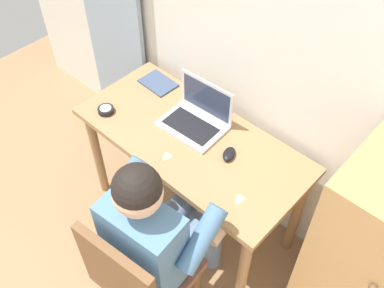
{
  "coord_description": "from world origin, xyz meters",
  "views": [
    {
      "loc": [
        0.67,
        0.67,
        2.42
      ],
      "look_at": [
        -0.31,
        1.73,
        0.85
      ],
      "focal_mm": 40.74,
      "sensor_mm": 36.0,
      "label": 1
    }
  ],
  "objects_px": {
    "person_seated": "(162,228)",
    "notebook_pad": "(158,83)",
    "desk": "(191,151)",
    "computer_mouse": "(229,154)",
    "chair": "(139,275)",
    "laptop": "(197,116)",
    "dresser": "(383,273)",
    "desk_clock": "(106,110)"
  },
  "relations": [
    {
      "from": "person_seated",
      "to": "notebook_pad",
      "type": "bearing_deg",
      "value": 136.77
    },
    {
      "from": "desk",
      "to": "computer_mouse",
      "type": "height_order",
      "value": "computer_mouse"
    },
    {
      "from": "chair",
      "to": "laptop",
      "type": "relative_size",
      "value": 2.53
    },
    {
      "from": "desk",
      "to": "notebook_pad",
      "type": "xyz_separation_m",
      "value": [
        -0.44,
        0.19,
        0.12
      ]
    },
    {
      "from": "desk",
      "to": "dresser",
      "type": "relative_size",
      "value": 1.09
    },
    {
      "from": "computer_mouse",
      "to": "laptop",
      "type": "bearing_deg",
      "value": 145.25
    },
    {
      "from": "notebook_pad",
      "to": "laptop",
      "type": "bearing_deg",
      "value": -10.2
    },
    {
      "from": "chair",
      "to": "desk_clock",
      "type": "height_order",
      "value": "chair"
    },
    {
      "from": "person_seated",
      "to": "laptop",
      "type": "bearing_deg",
      "value": 118.07
    },
    {
      "from": "dresser",
      "to": "laptop",
      "type": "relative_size",
      "value": 3.35
    },
    {
      "from": "dresser",
      "to": "notebook_pad",
      "type": "distance_m",
      "value": 1.56
    },
    {
      "from": "person_seated",
      "to": "chair",
      "type": "bearing_deg",
      "value": -84.67
    },
    {
      "from": "person_seated",
      "to": "desk_clock",
      "type": "height_order",
      "value": "person_seated"
    },
    {
      "from": "dresser",
      "to": "person_seated",
      "type": "bearing_deg",
      "value": -147.11
    },
    {
      "from": "computer_mouse",
      "to": "desk_clock",
      "type": "height_order",
      "value": "computer_mouse"
    },
    {
      "from": "desk",
      "to": "laptop",
      "type": "bearing_deg",
      "value": 116.19
    },
    {
      "from": "dresser",
      "to": "chair",
      "type": "distance_m",
      "value": 1.11
    },
    {
      "from": "dresser",
      "to": "computer_mouse",
      "type": "bearing_deg",
      "value": -176.88
    },
    {
      "from": "chair",
      "to": "notebook_pad",
      "type": "xyz_separation_m",
      "value": [
        -0.71,
        0.84,
        0.25
      ]
    },
    {
      "from": "person_seated",
      "to": "notebook_pad",
      "type": "distance_m",
      "value": 0.96
    },
    {
      "from": "desk",
      "to": "notebook_pad",
      "type": "distance_m",
      "value": 0.49
    },
    {
      "from": "notebook_pad",
      "to": "computer_mouse",
      "type": "bearing_deg",
      "value": -10.47
    },
    {
      "from": "dresser",
      "to": "notebook_pad",
      "type": "xyz_separation_m",
      "value": [
        -1.55,
        0.11,
        0.16
      ]
    },
    {
      "from": "chair",
      "to": "notebook_pad",
      "type": "height_order",
      "value": "chair"
    },
    {
      "from": "chair",
      "to": "notebook_pad",
      "type": "relative_size",
      "value": 4.25
    },
    {
      "from": "notebook_pad",
      "to": "desk_clock",
      "type": "bearing_deg",
      "value": -93.46
    },
    {
      "from": "desk",
      "to": "person_seated",
      "type": "xyz_separation_m",
      "value": [
        0.25,
        -0.47,
        0.05
      ]
    },
    {
      "from": "person_seated",
      "to": "desk_clock",
      "type": "xyz_separation_m",
      "value": [
        -0.73,
        0.29,
        0.08
      ]
    },
    {
      "from": "dresser",
      "to": "laptop",
      "type": "height_order",
      "value": "dresser"
    },
    {
      "from": "computer_mouse",
      "to": "desk_clock",
      "type": "distance_m",
      "value": 0.74
    },
    {
      "from": "chair",
      "to": "notebook_pad",
      "type": "bearing_deg",
      "value": 130.43
    },
    {
      "from": "desk",
      "to": "dresser",
      "type": "height_order",
      "value": "dresser"
    },
    {
      "from": "person_seated",
      "to": "desk_clock",
      "type": "relative_size",
      "value": 13.45
    },
    {
      "from": "person_seated",
      "to": "laptop",
      "type": "height_order",
      "value": "person_seated"
    },
    {
      "from": "person_seated",
      "to": "laptop",
      "type": "relative_size",
      "value": 3.43
    },
    {
      "from": "desk",
      "to": "person_seated",
      "type": "distance_m",
      "value": 0.53
    },
    {
      "from": "desk_clock",
      "to": "notebook_pad",
      "type": "relative_size",
      "value": 0.43
    },
    {
      "from": "dresser",
      "to": "computer_mouse",
      "type": "height_order",
      "value": "dresser"
    },
    {
      "from": "desk",
      "to": "desk_clock",
      "type": "bearing_deg",
      "value": -159.27
    },
    {
      "from": "chair",
      "to": "computer_mouse",
      "type": "distance_m",
      "value": 0.73
    },
    {
      "from": "laptop",
      "to": "desk_clock",
      "type": "xyz_separation_m",
      "value": [
        -0.43,
        -0.28,
        -0.04
      ]
    },
    {
      "from": "desk",
      "to": "laptop",
      "type": "xyz_separation_m",
      "value": [
        -0.05,
        0.1,
        0.16
      ]
    }
  ]
}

